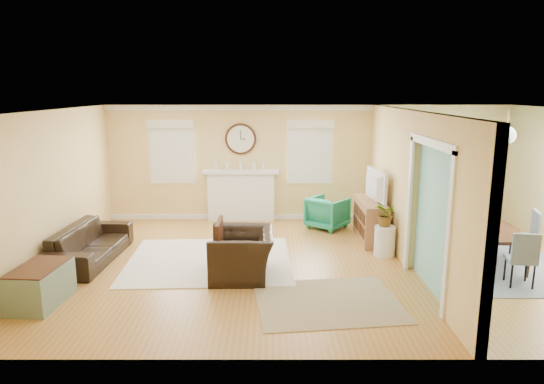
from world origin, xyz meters
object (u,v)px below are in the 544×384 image
object	(u,v)px
sofa	(90,243)
dining_table	(484,243)
green_chair	(328,213)
credenza	(370,220)
eames_chair	(242,254)

from	to	relation	value
sofa	dining_table	bearing A→B (deg)	-87.62
green_chair	dining_table	world-z (taller)	green_chair
sofa	dining_table	xyz separation A→B (m)	(6.86, -0.02, 0.00)
credenza	dining_table	bearing A→B (deg)	-34.55
credenza	green_chair	bearing A→B (deg)	131.98
eames_chair	credenza	xyz separation A→B (m)	(2.43, 1.92, 0.03)
eames_chair	green_chair	size ratio (longest dim) A/B	1.51
sofa	dining_table	distance (m)	6.86
green_chair	credenza	distance (m)	1.13
eames_chair	green_chair	distance (m)	3.22
sofa	credenza	size ratio (longest dim) A/B	1.56
sofa	green_chair	size ratio (longest dim) A/B	2.81
eames_chair	dining_table	distance (m)	4.23
credenza	sofa	bearing A→B (deg)	-166.94
credenza	dining_table	world-z (taller)	credenza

